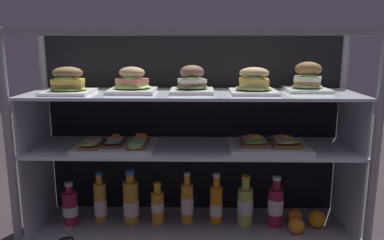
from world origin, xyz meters
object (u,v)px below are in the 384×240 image
(plated_roll_sandwich_near_left_corner, at_px, (68,84))
(juice_bottle_back_center, at_px, (187,203))
(plated_roll_sandwich_mid_left, at_px, (192,83))
(orange_fruit_rolled_forward, at_px, (296,225))
(orange_fruit_beside_bottles, at_px, (295,216))
(plated_roll_sandwich_right_of_center, at_px, (308,80))
(juice_bottle_front_left_end, at_px, (70,207))
(open_sandwich_tray_far_right, at_px, (116,144))
(juice_bottle_tucked_behind, at_px, (276,205))
(juice_bottle_near_post, at_px, (216,204))
(kitchen_scissors, at_px, (67,237))
(open_sandwich_tray_mid_right, at_px, (269,143))
(juice_bottle_front_right_end, at_px, (100,202))
(plated_roll_sandwich_center, at_px, (254,84))
(juice_bottle_back_left, at_px, (131,202))
(orange_fruit_near_left_post, at_px, (317,219))
(plated_roll_sandwich_left_of_center, at_px, (132,83))
(juice_bottle_front_fourth, at_px, (245,205))
(juice_bottle_front_middle, at_px, (158,206))

(plated_roll_sandwich_near_left_corner, distance_m, juice_bottle_back_center, 0.75)
(plated_roll_sandwich_mid_left, bearing_deg, orange_fruit_rolled_forward, -6.79)
(orange_fruit_beside_bottles, distance_m, orange_fruit_rolled_forward, 0.09)
(plated_roll_sandwich_right_of_center, distance_m, juice_bottle_front_left_end, 1.21)
(open_sandwich_tray_far_right, distance_m, juice_bottle_front_left_end, 0.39)
(juice_bottle_back_center, relative_size, juice_bottle_tucked_behind, 1.03)
(plated_roll_sandwich_right_of_center, distance_m, orange_fruit_beside_bottles, 0.63)
(juice_bottle_near_post, distance_m, kitchen_scissors, 0.67)
(open_sandwich_tray_mid_right, bearing_deg, juice_bottle_back_center, 172.57)
(juice_bottle_front_right_end, relative_size, orange_fruit_rolled_forward, 3.31)
(plated_roll_sandwich_mid_left, bearing_deg, kitchen_scissors, -167.53)
(juice_bottle_back_center, relative_size, kitchen_scissors, 1.39)
(juice_bottle_front_right_end, bearing_deg, plated_roll_sandwich_center, -5.91)
(plated_roll_sandwich_center, relative_size, plated_roll_sandwich_right_of_center, 1.06)
(plated_roll_sandwich_near_left_corner, height_order, open_sandwich_tray_far_right, plated_roll_sandwich_near_left_corner)
(plated_roll_sandwich_right_of_center, height_order, orange_fruit_beside_bottles, plated_roll_sandwich_right_of_center)
(kitchen_scissors, bearing_deg, juice_bottle_back_left, 31.33)
(orange_fruit_near_left_post, bearing_deg, juice_bottle_near_post, 175.10)
(plated_roll_sandwich_center, distance_m, kitchen_scissors, 1.03)
(juice_bottle_back_center, bearing_deg, plated_roll_sandwich_center, -11.84)
(plated_roll_sandwich_left_of_center, distance_m, juice_bottle_near_post, 0.67)
(juice_bottle_back_left, relative_size, juice_bottle_front_fourth, 1.09)
(plated_roll_sandwich_mid_left, xyz_separation_m, juice_bottle_near_post, (0.11, 0.04, -0.57))
(plated_roll_sandwich_center, distance_m, juice_bottle_front_fourth, 0.56)
(juice_bottle_front_right_end, xyz_separation_m, orange_fruit_near_left_post, (1.00, -0.05, -0.05))
(juice_bottle_front_right_end, xyz_separation_m, juice_bottle_front_fourth, (0.68, -0.03, 0.00))
(juice_bottle_front_fourth, xyz_separation_m, juice_bottle_tucked_behind, (0.14, -0.01, 0.00))
(plated_roll_sandwich_left_of_center, bearing_deg, juice_bottle_front_middle, 14.03)
(open_sandwich_tray_mid_right, xyz_separation_m, juice_bottle_front_right_end, (-0.77, 0.06, -0.30))
(plated_roll_sandwich_mid_left, height_order, juice_bottle_tucked_behind, plated_roll_sandwich_mid_left)
(plated_roll_sandwich_right_of_center, distance_m, juice_bottle_front_middle, 0.88)
(plated_roll_sandwich_near_left_corner, distance_m, open_sandwich_tray_mid_right, 0.89)
(juice_bottle_front_middle, bearing_deg, orange_fruit_near_left_post, -2.23)
(plated_roll_sandwich_left_of_center, distance_m, orange_fruit_beside_bottles, 0.96)
(plated_roll_sandwich_center, bearing_deg, juice_bottle_front_right_end, 174.09)
(juice_bottle_front_right_end, bearing_deg, open_sandwich_tray_far_right, -34.18)
(plated_roll_sandwich_near_left_corner, relative_size, juice_bottle_front_fourth, 0.84)
(plated_roll_sandwich_center, bearing_deg, juice_bottle_back_center, 168.16)
(plated_roll_sandwich_center, height_order, juice_bottle_tucked_behind, plated_roll_sandwich_center)
(juice_bottle_back_left, height_order, orange_fruit_beside_bottles, juice_bottle_back_left)
(plated_roll_sandwich_right_of_center, relative_size, orange_fruit_near_left_post, 2.29)
(plated_roll_sandwich_near_left_corner, bearing_deg, juice_bottle_front_fourth, 5.16)
(juice_bottle_front_fourth, bearing_deg, plated_roll_sandwich_mid_left, -173.45)
(open_sandwich_tray_mid_right, height_order, juice_bottle_back_left, open_sandwich_tray_mid_right)
(juice_bottle_near_post, height_order, juice_bottle_front_fourth, juice_bottle_near_post)
(plated_roll_sandwich_near_left_corner, height_order, kitchen_scissors, plated_roll_sandwich_near_left_corner)
(open_sandwich_tray_mid_right, height_order, orange_fruit_near_left_post, open_sandwich_tray_mid_right)
(orange_fruit_near_left_post, bearing_deg, plated_roll_sandwich_right_of_center, 142.41)
(juice_bottle_front_left_end, xyz_separation_m, orange_fruit_near_left_post, (1.13, -0.01, -0.04))
(orange_fruit_beside_bottles, bearing_deg, open_sandwich_tray_far_right, -176.41)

